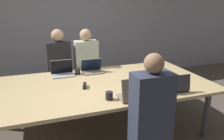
# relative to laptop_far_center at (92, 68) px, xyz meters

# --- Properties ---
(ground_plane) EXTENTS (24.00, 24.00, 0.00)m
(ground_plane) POSITION_rel_laptop_far_center_xyz_m (-0.09, -0.55, -0.82)
(ground_plane) COLOR brown
(curtain_wall) EXTENTS (12.00, 0.06, 2.80)m
(curtain_wall) POSITION_rel_laptop_far_center_xyz_m (-0.09, 1.92, 0.58)
(curtain_wall) COLOR #9999A3
(curtain_wall) RESTS_ON ground_plane
(conference_table) EXTENTS (3.24, 1.57, 0.76)m
(conference_table) POSITION_rel_laptop_far_center_xyz_m (-0.09, -0.55, -0.12)
(conference_table) COLOR #D6B77F
(conference_table) RESTS_ON ground_plane
(laptop_far_center) EXTENTS (0.33, 0.24, 0.23)m
(laptop_far_center) POSITION_rel_laptop_far_center_xyz_m (0.00, 0.00, 0.00)
(laptop_far_center) COLOR gray
(laptop_far_center) RESTS_ON conference_table
(person_far_center) EXTENTS (0.40, 0.24, 1.41)m
(person_far_center) POSITION_rel_laptop_far_center_xyz_m (0.01, 0.43, -0.14)
(person_far_center) COLOR #2D2D38
(person_far_center) RESTS_ON ground_plane
(cup_far_center) EXTENTS (0.09, 0.09, 0.09)m
(cup_far_center) POSITION_rel_laptop_far_center_xyz_m (-0.24, -0.03, -0.02)
(cup_far_center) COLOR #232328
(cup_far_center) RESTS_ON conference_table
(laptop_far_midleft) EXTENTS (0.34, 0.23, 0.24)m
(laptop_far_midleft) POSITION_rel_laptop_far_center_xyz_m (-0.47, 0.00, 0.00)
(laptop_far_midleft) COLOR #B7B7BC
(laptop_far_midleft) RESTS_ON conference_table
(person_far_midleft) EXTENTS (0.40, 0.24, 1.42)m
(person_far_midleft) POSITION_rel_laptop_far_center_xyz_m (-0.46, 0.49, -0.13)
(person_far_midleft) COLOR #2D2D38
(person_far_midleft) RESTS_ON ground_plane
(laptop_near_right) EXTENTS (0.33, 0.23, 0.23)m
(laptop_near_right) POSITION_rel_laptop_far_center_xyz_m (0.82, -1.13, 0.00)
(laptop_near_right) COLOR #333338
(laptop_near_right) RESTS_ON conference_table
(cup_near_right) EXTENTS (0.10, 0.10, 0.10)m
(cup_near_right) POSITION_rel_laptop_far_center_xyz_m (0.56, -1.09, -0.02)
(cup_near_right) COLOR #232328
(cup_near_right) RESTS_ON conference_table
(laptop_near_midright) EXTENTS (0.34, 0.27, 0.27)m
(laptop_near_midright) POSITION_rel_laptop_far_center_xyz_m (0.21, -1.18, 0.01)
(laptop_near_midright) COLOR gray
(laptop_near_midright) RESTS_ON conference_table
(person_near_midright) EXTENTS (0.40, 0.24, 1.40)m
(person_near_midright) POSITION_rel_laptop_far_center_xyz_m (0.21, -1.59, -0.15)
(person_near_midright) COLOR #2D2D38
(person_near_midright) RESTS_ON ground_plane
(cup_near_midright) EXTENTS (0.09, 0.09, 0.09)m
(cup_near_midright) POSITION_rel_laptop_far_center_xyz_m (-0.06, -1.09, -0.02)
(cup_near_midright) COLOR #232328
(cup_near_midright) RESTS_ON conference_table
(bottle_near_midright) EXTENTS (0.06, 0.06, 0.20)m
(bottle_near_midright) POSITION_rel_laptop_far_center_xyz_m (0.45, -1.07, 0.02)
(bottle_near_midright) COLOR #ADD1E0
(bottle_near_midright) RESTS_ON conference_table
(stapler) EXTENTS (0.08, 0.16, 0.05)m
(stapler) POSITION_rel_laptop_far_center_xyz_m (-0.25, -0.62, -0.04)
(stapler) COLOR black
(stapler) RESTS_ON conference_table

